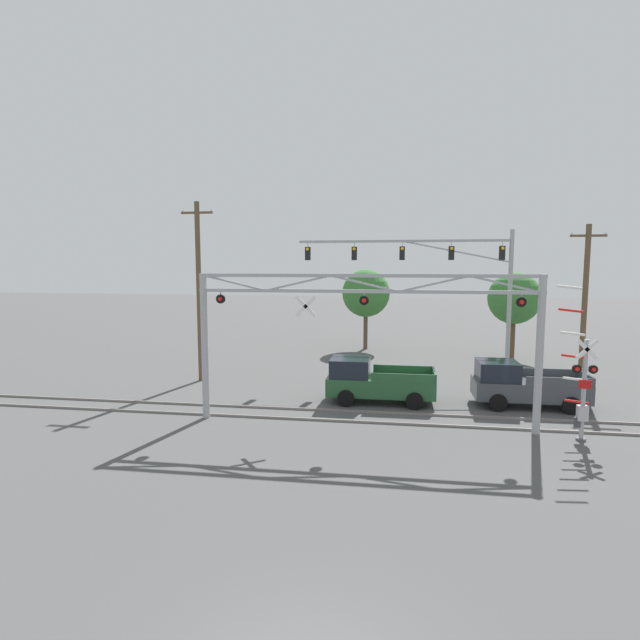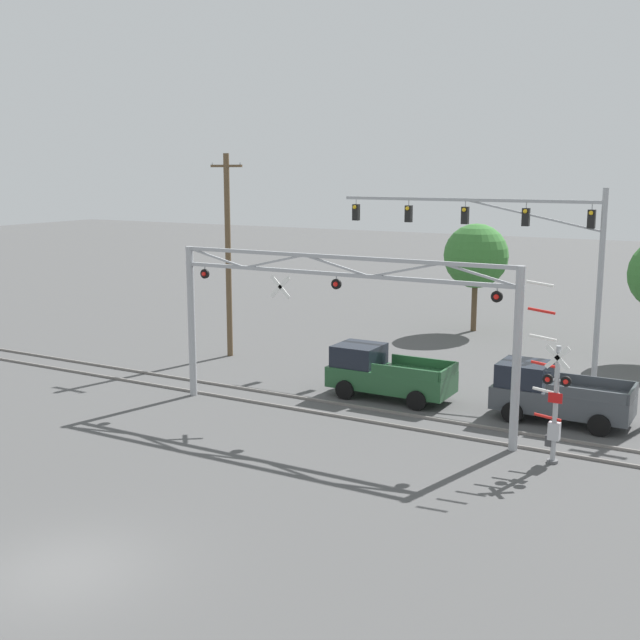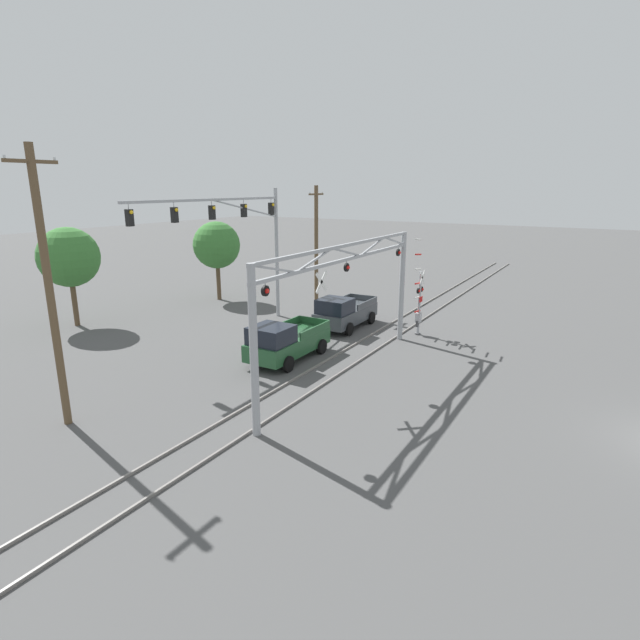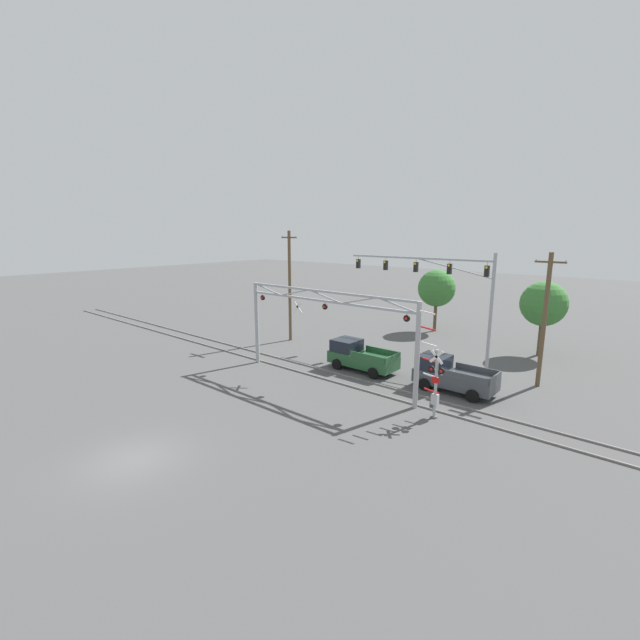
# 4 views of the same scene
# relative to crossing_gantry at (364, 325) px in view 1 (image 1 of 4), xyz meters

# --- Properties ---
(rail_track_near) EXTENTS (80.00, 0.08, 0.10)m
(rail_track_near) POSITION_rel_crossing_gantry_xyz_m (0.01, 0.28, -4.06)
(rail_track_near) COLOR gray
(rail_track_near) RESTS_ON ground_plane
(rail_track_far) EXTENTS (80.00, 0.08, 0.10)m
(rail_track_far) POSITION_rel_crossing_gantry_xyz_m (0.01, 1.72, -4.06)
(rail_track_far) COLOR gray
(rail_track_far) RESTS_ON ground_plane
(crossing_gantry) EXTENTS (13.69, 0.31, 6.16)m
(crossing_gantry) POSITION_rel_crossing_gantry_xyz_m (0.00, 0.00, 0.00)
(crossing_gantry) COLOR #9EA0A5
(crossing_gantry) RESTS_ON ground_plane
(crossing_signal_mast) EXTENTS (1.55, 0.35, 5.79)m
(crossing_signal_mast) POSITION_rel_crossing_gantry_xyz_m (8.08, -0.57, -2.12)
(crossing_signal_mast) COLOR #9EA0A5
(crossing_signal_mast) RESTS_ON ground_plane
(traffic_signal_span) EXTENTS (12.03, 0.39, 8.46)m
(traffic_signal_span) POSITION_rel_crossing_gantry_xyz_m (4.32, 9.20, 1.91)
(traffic_signal_span) COLOR #9EA0A5
(traffic_signal_span) RESTS_ON ground_plane
(pickup_truck_lead) EXTENTS (5.04, 2.29, 2.09)m
(pickup_truck_lead) POSITION_rel_crossing_gantry_xyz_m (0.29, 3.59, -3.11)
(pickup_truck_lead) COLOR #23512D
(pickup_truck_lead) RESTS_ON ground_plane
(pickup_truck_following) EXTENTS (4.96, 2.29, 2.09)m
(pickup_truck_following) POSITION_rel_crossing_gantry_xyz_m (7.08, 3.89, -3.11)
(pickup_truck_following) COLOR #3D4247
(pickup_truck_following) RESTS_ON ground_plane
(utility_pole_left) EXTENTS (1.80, 0.28, 9.96)m
(utility_pole_left) POSITION_rel_crossing_gantry_xyz_m (-9.61, 6.61, 1.02)
(utility_pole_left) COLOR brown
(utility_pole_left) RESTS_ON ground_plane
(utility_pole_right) EXTENTS (1.80, 0.28, 8.63)m
(utility_pole_right) POSITION_rel_crossing_gantry_xyz_m (11.13, 8.34, 0.35)
(utility_pole_right) COLOR brown
(utility_pole_right) RESTS_ON ground_plane
(background_tree_beyond_span) EXTENTS (3.67, 3.67, 6.20)m
(background_tree_beyond_span) POSITION_rel_crossing_gantry_xyz_m (-1.07, 18.74, 0.23)
(background_tree_beyond_span) COLOR brown
(background_tree_beyond_span) RESTS_ON ground_plane
(background_tree_far_left_verge) EXTENTS (3.56, 3.56, 6.02)m
(background_tree_far_left_verge) POSITION_rel_crossing_gantry_xyz_m (9.29, 16.11, 0.11)
(background_tree_far_left_verge) COLOR brown
(background_tree_far_left_verge) RESTS_ON ground_plane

